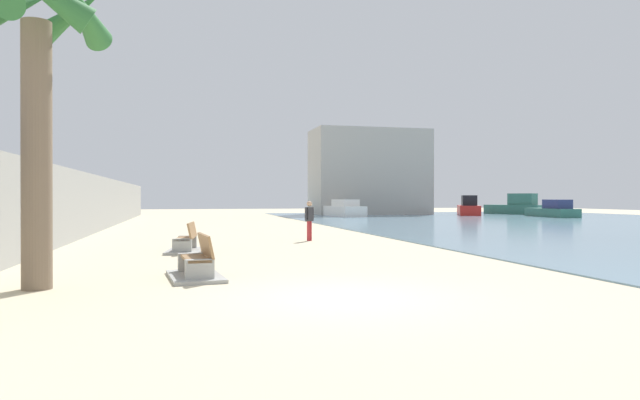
% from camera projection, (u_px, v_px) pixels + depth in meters
% --- Properties ---
extents(ground_plane, '(120.00, 120.00, 0.00)m').
position_uv_depth(ground_plane, '(242.00, 234.00, 27.41)').
color(ground_plane, beige).
extents(seawall, '(0.80, 64.00, 2.94)m').
position_uv_depth(seawall, '(79.00, 205.00, 25.61)').
color(seawall, '#9E9E99').
rests_on(seawall, ground).
extents(palm_tree, '(2.94, 2.97, 6.42)m').
position_uv_depth(palm_tree, '(38.00, 59.00, 10.81)').
color(palm_tree, '#7A6651').
rests_on(palm_tree, ground).
extents(bench_near, '(1.32, 2.21, 0.98)m').
position_uv_depth(bench_near, '(196.00, 268.00, 12.34)').
color(bench_near, '#9E9E99').
rests_on(bench_near, ground).
extents(bench_far, '(1.36, 2.22, 0.98)m').
position_uv_depth(bench_far, '(186.00, 245.00, 18.22)').
color(bench_far, '#9E9E99').
rests_on(bench_far, ground).
extents(person_walking, '(0.44, 0.35, 1.65)m').
position_uv_depth(person_walking, '(309.00, 218.00, 22.92)').
color(person_walking, '#B22D33').
rests_on(person_walking, ground).
extents(boat_distant, '(2.90, 7.67, 1.58)m').
position_uv_depth(boat_distant, '(342.00, 210.00, 52.52)').
color(boat_distant, white).
rests_on(boat_distant, water_bay).
extents(boat_far_left, '(2.51, 6.15, 1.58)m').
position_uv_depth(boat_far_left, '(553.00, 211.00, 49.95)').
color(boat_far_left, '#337060').
rests_on(boat_far_left, water_bay).
extents(boat_nearest, '(4.62, 6.30, 2.18)m').
position_uv_depth(boat_nearest, '(516.00, 207.00, 58.36)').
color(boat_nearest, '#337060').
rests_on(boat_nearest, water_bay).
extents(boat_mid_bay, '(4.70, 7.06, 1.97)m').
position_uv_depth(boat_mid_bay, '(469.00, 208.00, 55.86)').
color(boat_mid_bay, red).
rests_on(boat_mid_bay, water_bay).
extents(harbor_building, '(12.00, 6.00, 8.89)m').
position_uv_depth(harbor_building, '(369.00, 172.00, 58.45)').
color(harbor_building, '#ADAAA3').
rests_on(harbor_building, ground).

